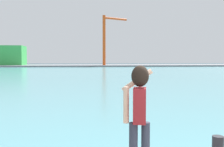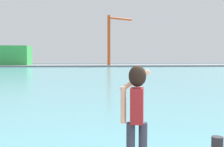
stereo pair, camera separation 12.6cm
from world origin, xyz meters
name	(u,v)px [view 1 (the left image)]	position (x,y,z in m)	size (l,w,h in m)	color
ground_plane	(92,72)	(0.00, 50.00, 0.00)	(220.00, 220.00, 0.00)	#334751
harbor_water	(91,71)	(0.00, 52.00, 0.01)	(140.00, 100.00, 0.02)	#599EA8
far_shore_dock	(87,66)	(0.00, 92.00, 0.26)	(140.00, 20.00, 0.52)	gray
person_photographer	(139,107)	(-1.01, 0.97, 1.68)	(0.53, 0.57, 1.74)	#2D3342
harbor_bollard	(218,146)	(0.66, 1.58, 0.80)	(0.22, 0.22, 0.37)	black
warehouse_left	(0,55)	(-29.81, 92.11, 3.81)	(16.03, 8.45, 6.58)	green
port_crane	(106,36)	(6.32, 85.90, 10.36)	(8.76, 4.64, 16.54)	#D84C19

